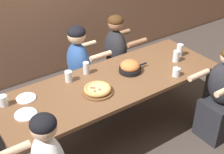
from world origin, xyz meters
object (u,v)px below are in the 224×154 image
at_px(skillet_bowl, 130,67).
at_px(empty_plate_b, 26,98).
at_px(diner_near_right, 219,100).
at_px(drinking_glass_b, 180,51).
at_px(drinking_glass_c, 4,101).
at_px(diner_far_center, 79,75).
at_px(empty_plate_a, 26,114).
at_px(drinking_glass_a, 176,56).
at_px(drinking_glass_d, 86,68).
at_px(drinking_glass_e, 69,77).
at_px(pizza_board_main, 98,90).
at_px(diner_far_midright, 116,63).
at_px(cocktail_glass_blue, 176,72).

height_order(skillet_bowl, empty_plate_b, skillet_bowl).
bearing_deg(diner_near_right, drinking_glass_b, 0.61).
relative_size(empty_plate_b, drinking_glass_b, 1.31).
relative_size(drinking_glass_c, diner_near_right, 0.09).
bearing_deg(diner_far_center, empty_plate_a, -54.02).
xyz_separation_m(empty_plate_b, drinking_glass_b, (1.83, -0.20, 0.06)).
relative_size(drinking_glass_a, drinking_glass_b, 0.91).
bearing_deg(diner_far_center, drinking_glass_d, -15.86).
height_order(drinking_glass_e, diner_far_center, diner_far_center).
distance_m(drinking_glass_c, diner_far_center, 1.13).
bearing_deg(pizza_board_main, drinking_glass_a, 0.94).
bearing_deg(drinking_glass_a, diner_far_midright, 115.78).
height_order(drinking_glass_b, drinking_glass_c, drinking_glass_b).
xyz_separation_m(drinking_glass_d, diner_far_center, (0.10, 0.35, -0.29)).
bearing_deg(drinking_glass_a, drinking_glass_d, 160.19).
bearing_deg(drinking_glass_a, pizza_board_main, -179.06).
bearing_deg(cocktail_glass_blue, drinking_glass_c, 162.44).
relative_size(pizza_board_main, diner_far_center, 0.26).
bearing_deg(empty_plate_a, drinking_glass_b, 0.80).
bearing_deg(pizza_board_main, empty_plate_b, 154.07).
height_order(pizza_board_main, empty_plate_b, pizza_board_main).
xyz_separation_m(drinking_glass_c, diner_near_right, (2.04, -0.87, -0.31)).
bearing_deg(empty_plate_b, diner_far_midright, 17.59).
xyz_separation_m(skillet_bowl, diner_far_center, (-0.31, 0.60, -0.28)).
bearing_deg(pizza_board_main, diner_near_right, -24.35).
height_order(skillet_bowl, drinking_glass_b, drinking_glass_b).
bearing_deg(skillet_bowl, diner_far_midright, 68.53).
bearing_deg(pizza_board_main, drinking_glass_c, 158.90).
bearing_deg(cocktail_glass_blue, drinking_glass_b, 40.70).
relative_size(empty_plate_a, diner_far_center, 0.17).
xyz_separation_m(empty_plate_b, diner_far_midright, (1.35, 0.43, -0.24)).
distance_m(empty_plate_b, diner_near_right, 2.04).
height_order(skillet_bowl, drinking_glass_d, same).
distance_m(pizza_board_main, diner_far_midright, 1.07).
height_order(empty_plate_a, drinking_glass_e, drinking_glass_e).
bearing_deg(diner_near_right, drinking_glass_c, 66.94).
relative_size(pizza_board_main, drinking_glass_d, 2.30).
relative_size(drinking_glass_b, diner_far_midright, 0.12).
bearing_deg(empty_plate_b, pizza_board_main, -25.93).
bearing_deg(drinking_glass_a, empty_plate_a, 178.36).
bearing_deg(diner_far_midright, drinking_glass_b, 37.00).
relative_size(empty_plate_a, drinking_glass_e, 1.73).
height_order(empty_plate_a, diner_near_right, diner_near_right).
relative_size(drinking_glass_e, diner_far_midright, 0.10).
height_order(drinking_glass_a, diner_far_center, diner_far_center).
relative_size(cocktail_glass_blue, diner_far_center, 0.10).
xyz_separation_m(drinking_glass_e, diner_far_midright, (0.87, 0.38, -0.28)).
height_order(diner_far_midright, diner_far_center, diner_far_midright).
relative_size(pizza_board_main, cocktail_glass_blue, 2.71).
bearing_deg(drinking_glass_a, cocktail_glass_blue, -134.38).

